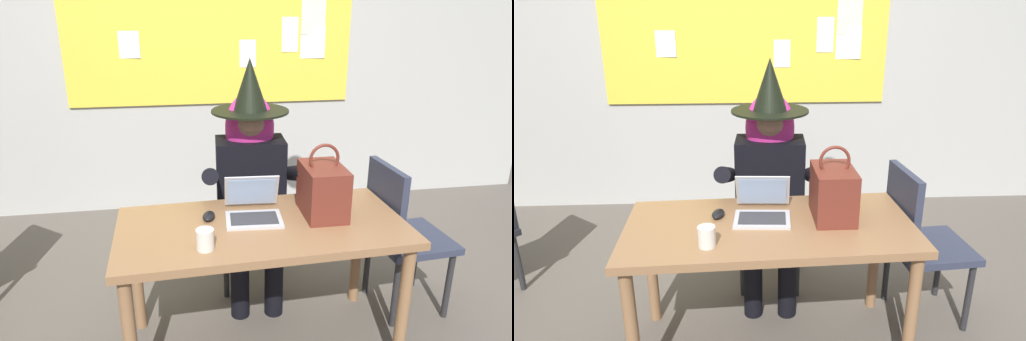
# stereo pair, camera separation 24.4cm
# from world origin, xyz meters

# --- Properties ---
(ground_plane) EXTENTS (24.00, 24.00, 0.00)m
(ground_plane) POSITION_xyz_m (0.00, 0.00, 0.00)
(ground_plane) COLOR #5B544C
(wall_back_bulletin) EXTENTS (6.11, 2.17, 2.69)m
(wall_back_bulletin) POSITION_xyz_m (0.00, 1.96, 1.36)
(wall_back_bulletin) COLOR #B2B2AD
(wall_back_bulletin) RESTS_ON ground
(desk_main) EXTENTS (1.44, 0.74, 0.73)m
(desk_main) POSITION_xyz_m (0.10, -0.02, 0.63)
(desk_main) COLOR #8E6642
(desk_main) RESTS_ON ground
(chair_at_desk) EXTENTS (0.45, 0.45, 0.91)m
(chair_at_desk) POSITION_xyz_m (0.14, 0.68, 0.51)
(chair_at_desk) COLOR #2D3347
(chair_at_desk) RESTS_ON ground
(person_costumed) EXTENTS (0.61, 0.71, 1.46)m
(person_costumed) POSITION_xyz_m (0.13, 0.56, 0.80)
(person_costumed) COLOR black
(person_costumed) RESTS_ON ground
(laptop) EXTENTS (0.30, 0.30, 0.20)m
(laptop) POSITION_xyz_m (0.06, 0.07, 0.77)
(laptop) COLOR #B7B7BC
(laptop) RESTS_ON desk_main
(computer_mouse) EXTENTS (0.08, 0.11, 0.03)m
(computer_mouse) POSITION_xyz_m (-0.16, 0.07, 0.74)
(computer_mouse) COLOR black
(computer_mouse) RESTS_ON desk_main
(handbag) EXTENTS (0.20, 0.30, 0.38)m
(handbag) POSITION_xyz_m (0.42, 0.04, 0.86)
(handbag) COLOR maroon
(handbag) RESTS_ON desk_main
(coffee_mug) EXTENTS (0.08, 0.08, 0.09)m
(coffee_mug) POSITION_xyz_m (-0.19, -0.23, 0.77)
(coffee_mug) COLOR silver
(coffee_mug) RESTS_ON desk_main
(chair_extra_corner) EXTENTS (0.45, 0.45, 0.92)m
(chair_extra_corner) POSITION_xyz_m (0.94, 0.18, 0.52)
(chair_extra_corner) COLOR #2D3347
(chair_extra_corner) RESTS_ON ground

